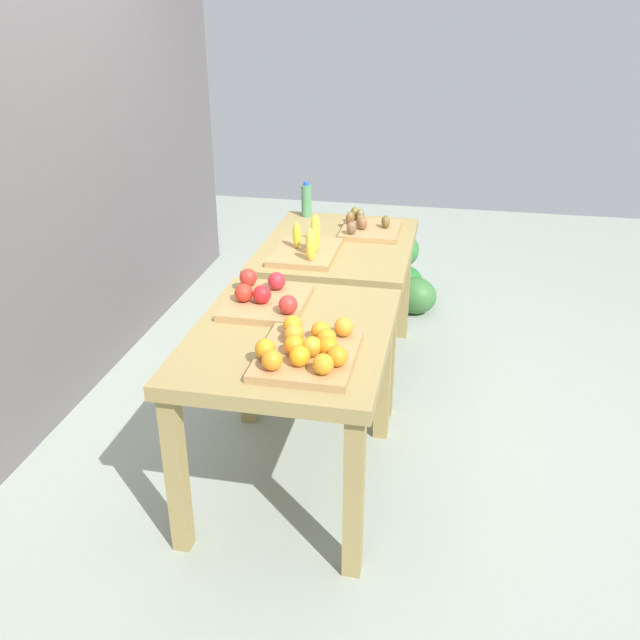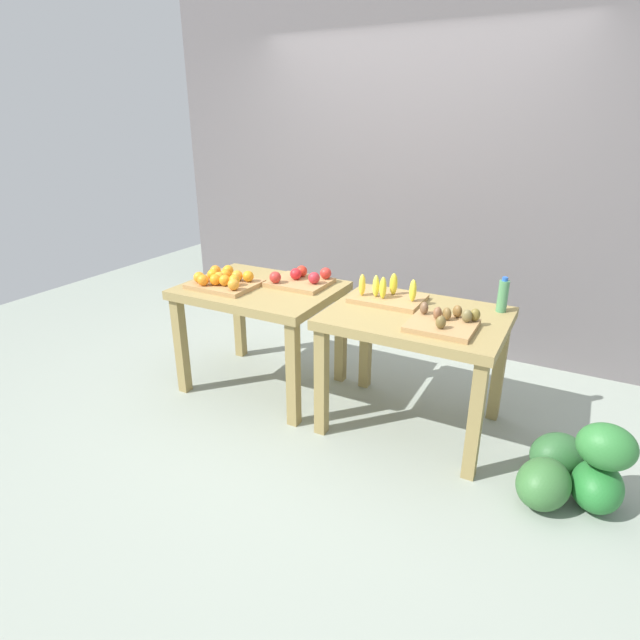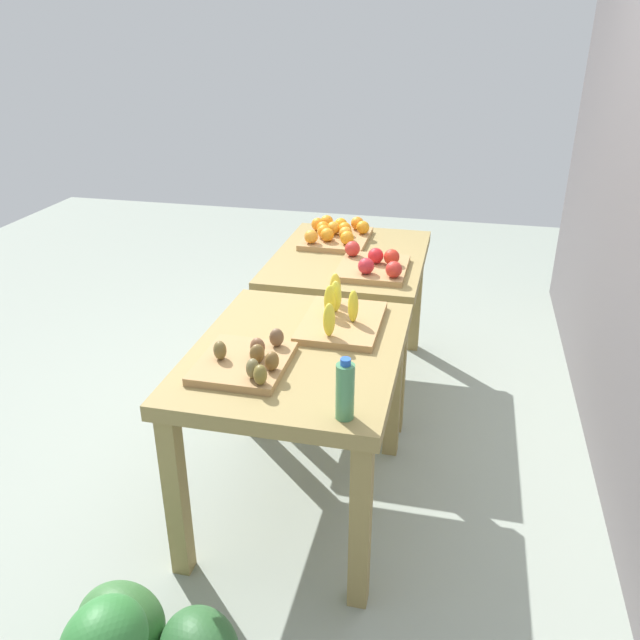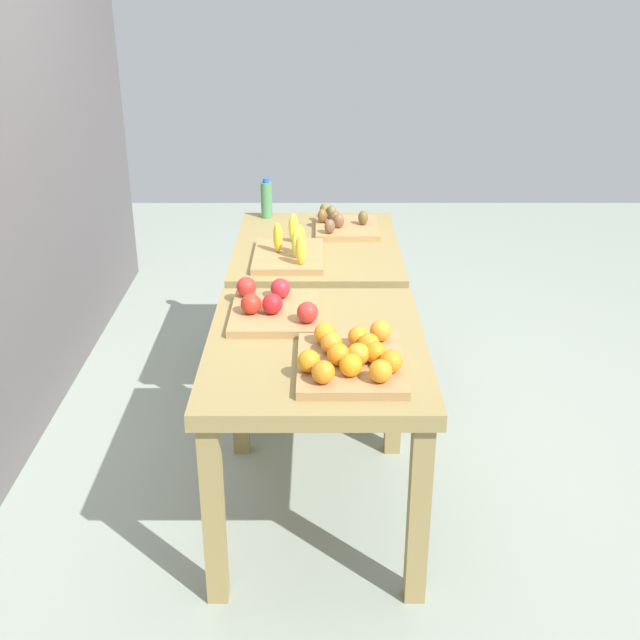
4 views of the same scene
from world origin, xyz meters
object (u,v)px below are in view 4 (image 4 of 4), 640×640
at_px(apple_bin, 274,308).
at_px(watermelon_pile, 359,284).
at_px(banana_crate, 290,252).
at_px(display_table_right, 317,265).
at_px(orange_bin, 352,358).
at_px(water_bottle, 266,200).
at_px(kiwi_bin, 344,225).
at_px(display_table_left, 316,369).

height_order(apple_bin, watermelon_pile, apple_bin).
height_order(banana_crate, watermelon_pile, banana_crate).
bearing_deg(display_table_right, banana_crate, 152.15).
distance_m(orange_bin, water_bottle, 1.81).
xyz_separation_m(apple_bin, kiwi_bin, (1.09, -0.30, -0.01)).
bearing_deg(watermelon_pile, water_bottle, 134.70).
xyz_separation_m(orange_bin, kiwi_bin, (1.53, -0.01, -0.01)).
xyz_separation_m(kiwi_bin, water_bottle, (0.23, 0.41, 0.07)).
height_order(kiwi_bin, watermelon_pile, kiwi_bin).
xyz_separation_m(display_table_right, apple_bin, (-0.89, 0.17, 0.15)).
bearing_deg(kiwi_bin, display_table_left, 174.13).
xyz_separation_m(display_table_left, banana_crate, (0.88, 0.13, 0.15)).
bearing_deg(water_bottle, orange_bin, -167.45).
relative_size(display_table_left, water_bottle, 4.87).
bearing_deg(display_table_left, apple_bin, 36.01).
relative_size(water_bottle, watermelon_pile, 0.32).
xyz_separation_m(display_table_right, water_bottle, (0.43, 0.27, 0.21)).
xyz_separation_m(display_table_right, watermelon_pile, (0.96, -0.26, -0.48)).
distance_m(banana_crate, watermelon_pile, 1.41).
bearing_deg(banana_crate, orange_bin, -167.36).
bearing_deg(kiwi_bin, orange_bin, 179.46).
bearing_deg(kiwi_bin, apple_bin, 164.53).
relative_size(apple_bin, watermelon_pile, 0.60).
relative_size(orange_bin, apple_bin, 1.10).
height_order(water_bottle, watermelon_pile, water_bottle).
distance_m(display_table_right, watermelon_pile, 1.10).
height_order(display_table_right, kiwi_bin, kiwi_bin).
relative_size(kiwi_bin, water_bottle, 1.71).
bearing_deg(display_table_right, watermelon_pile, -15.15).
bearing_deg(banana_crate, water_bottle, 12.39).
relative_size(orange_bin, banana_crate, 1.00).
distance_m(display_table_right, banana_crate, 0.31).
relative_size(display_table_left, banana_crate, 2.36).
bearing_deg(water_bottle, display_table_left, -170.05).
height_order(banana_crate, water_bottle, water_bottle).
relative_size(display_table_left, apple_bin, 2.60).
bearing_deg(watermelon_pile, display_table_left, 172.89).
distance_m(apple_bin, banana_crate, 0.66).
height_order(display_table_right, water_bottle, water_bottle).
distance_m(display_table_left, water_bottle, 1.59).
bearing_deg(water_bottle, watermelon_pile, -45.30).
bearing_deg(orange_bin, banana_crate, 12.64).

